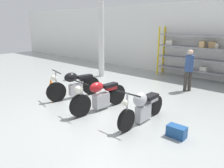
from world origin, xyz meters
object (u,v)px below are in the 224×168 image
Objects in this scene: person_browsing at (189,67)px; toolbox at (177,132)px; motorcycle_silver at (142,107)px; traffic_cone at (51,86)px; shelving_rack at (201,53)px; motorcycle_black at (74,85)px; motorcycle_red at (99,96)px.

person_browsing reaches higher than toolbox.
motorcycle_silver reaches higher than traffic_cone.
shelving_rack is 7.60× the size of traffic_cone.
traffic_cone is (-4.11, -0.12, -0.17)m from motorcycle_silver.
motorcycle_black is 4.57× the size of toolbox.
motorcycle_silver is 1.12m from toolbox.
toolbox is at bearing 100.54° from motorcycle_black.
traffic_cone reaches higher than toolbox.
shelving_rack is at bearing 105.86° from toolbox.
motorcycle_red is at bearing -179.44° from toolbox.
motorcycle_black is 2.94m from motorcycle_silver.
motorcycle_silver is 1.21× the size of person_browsing.
toolbox is 0.80× the size of traffic_cone.
motorcycle_red is 1.30× the size of person_browsing.
shelving_rack reaches higher than person_browsing.
shelving_rack is at bearing -38.48° from person_browsing.
motorcycle_silver is at bearing -84.24° from shelving_rack.
motorcycle_red is at bearing -98.80° from shelving_rack.
person_browsing is 4.00m from toolbox.
shelving_rack is 1.97× the size of motorcycle_red.
traffic_cone is (-1.17, -0.19, -0.21)m from motorcycle_black.
motorcycle_red reaches higher than motorcycle_silver.
shelving_rack is 2.08× the size of motorcycle_black.
motorcycle_black is 1.02× the size of motorcycle_silver.
shelving_rack reaches higher than motorcycle_black.
person_browsing reaches higher than motorcycle_red.
motorcycle_silver is 4.11m from traffic_cone.
shelving_rack reaches higher than motorcycle_red.
shelving_rack is 2.12m from person_browsing.
shelving_rack is 5.91m from motorcycle_red.
motorcycle_red is 3.94m from person_browsing.
motorcycle_black is at bearing 9.31° from traffic_cone.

